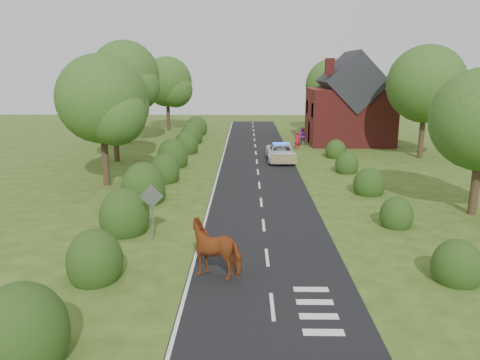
{
  "coord_description": "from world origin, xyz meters",
  "views": [
    {
      "loc": [
        -0.84,
        -17.62,
        7.43
      ],
      "look_at": [
        -1.21,
        8.08,
        1.3
      ],
      "focal_mm": 35.0,
      "sensor_mm": 36.0,
      "label": 1
    }
  ],
  "objects_px": {
    "road_sign": "(152,204)",
    "pedestrian_purple": "(302,136)",
    "cow": "(217,252)",
    "police_van": "(281,153)",
    "pedestrian_red": "(297,140)"
  },
  "relations": [
    {
      "from": "cow",
      "to": "road_sign",
      "type": "bearing_deg",
      "value": -124.24
    },
    {
      "from": "cow",
      "to": "police_van",
      "type": "relative_size",
      "value": 0.49
    },
    {
      "from": "cow",
      "to": "police_van",
      "type": "distance_m",
      "value": 22.26
    },
    {
      "from": "cow",
      "to": "pedestrian_purple",
      "type": "height_order",
      "value": "pedestrian_purple"
    },
    {
      "from": "cow",
      "to": "police_van",
      "type": "bearing_deg",
      "value": -175.68
    },
    {
      "from": "road_sign",
      "to": "pedestrian_purple",
      "type": "height_order",
      "value": "road_sign"
    },
    {
      "from": "road_sign",
      "to": "police_van",
      "type": "xyz_separation_m",
      "value": [
        6.99,
        18.4,
        -0.96
      ]
    },
    {
      "from": "road_sign",
      "to": "pedestrian_purple",
      "type": "relative_size",
      "value": 1.45
    },
    {
      "from": "police_van",
      "to": "pedestrian_red",
      "type": "relative_size",
      "value": 3.01
    },
    {
      "from": "cow",
      "to": "pedestrian_red",
      "type": "height_order",
      "value": "cow"
    },
    {
      "from": "pedestrian_red",
      "to": "pedestrian_purple",
      "type": "relative_size",
      "value": 0.96
    },
    {
      "from": "pedestrian_red",
      "to": "pedestrian_purple",
      "type": "bearing_deg",
      "value": -128.95
    },
    {
      "from": "road_sign",
      "to": "pedestrian_red",
      "type": "bearing_deg",
      "value": 69.7
    },
    {
      "from": "cow",
      "to": "pedestrian_purple",
      "type": "xyz_separation_m",
      "value": [
        6.61,
        30.38,
        0.0
      ]
    },
    {
      "from": "road_sign",
      "to": "pedestrian_red",
      "type": "relative_size",
      "value": 1.5
    }
  ]
}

